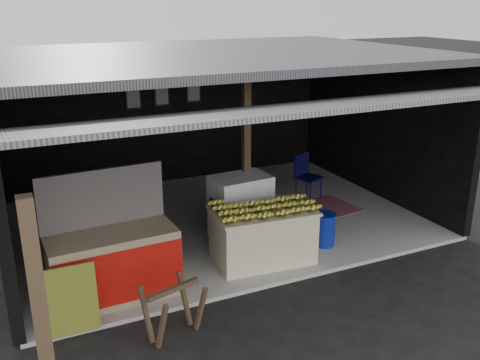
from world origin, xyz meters
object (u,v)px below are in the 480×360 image
neighbor_stall (113,262)px  water_barrel (324,230)px  banana_table (263,235)px  white_crate (241,206)px  sawhorse (173,306)px  plastic_chair (305,173)px

neighbor_stall → water_barrel: 3.42m
banana_table → white_crate: bearing=90.5°
banana_table → sawhorse: (-1.81, -1.22, -0.05)m
water_barrel → white_crate: bearing=140.2°
white_crate → water_barrel: size_ratio=2.07×
banana_table → sawhorse: bearing=-141.0°
banana_table → water_barrel: size_ratio=3.11×
banana_table → sawhorse: 2.19m
plastic_chair → banana_table: bearing=-155.7°
neighbor_stall → plastic_chair: bearing=23.8°
banana_table → white_crate: size_ratio=1.50×
sawhorse → plastic_chair: (3.81, 3.24, 0.17)m
white_crate → banana_table: bearing=-99.4°
banana_table → white_crate: (0.07, 0.94, 0.11)m
white_crate → sawhorse: bearing=-136.1°
white_crate → plastic_chair: bearing=24.3°
white_crate → neighbor_stall: 2.56m
white_crate → sawhorse: (-1.89, -2.16, -0.16)m
sawhorse → plastic_chair: plastic_chair is taller
neighbor_stall → sawhorse: 1.21m
banana_table → neighbor_stall: neighbor_stall is taller
water_barrel → plastic_chair: 2.16m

